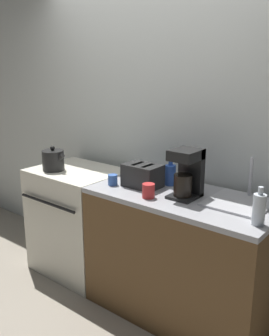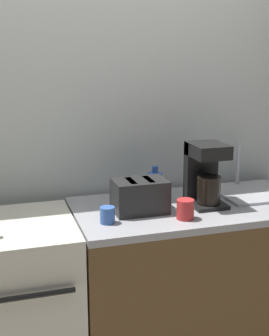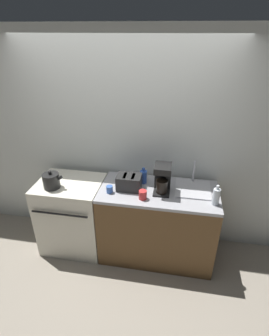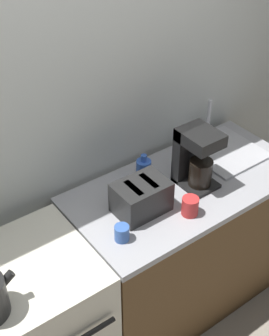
# 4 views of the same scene
# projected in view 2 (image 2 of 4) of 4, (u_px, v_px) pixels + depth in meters

# --- Properties ---
(wall_back) EXTENTS (8.00, 0.05, 2.60)m
(wall_back) POSITION_uv_depth(u_px,v_px,m) (94.00, 130.00, 2.64)
(wall_back) COLOR silver
(wall_back) RESTS_ON ground_plane
(stove) EXTENTS (0.76, 0.65, 0.94)m
(stove) POSITION_uv_depth(u_px,v_px,m) (0.00, 314.00, 2.30)
(stove) COLOR silver
(stove) RESTS_ON ground_plane
(counter_block) EXTENTS (1.33, 0.66, 0.94)m
(counter_block) POSITION_uv_depth(u_px,v_px,m) (195.00, 283.00, 2.62)
(counter_block) COLOR brown
(counter_block) RESTS_ON ground_plane
(toaster) EXTENTS (0.27, 0.19, 0.17)m
(toaster) POSITION_uv_depth(u_px,v_px,m) (140.00, 196.00, 2.37)
(toaster) COLOR black
(toaster) RESTS_ON counter_block
(coffee_maker) EXTENTS (0.18, 0.22, 0.33)m
(coffee_maker) POSITION_uv_depth(u_px,v_px,m) (205.00, 173.00, 2.47)
(coffee_maker) COLOR black
(coffee_maker) RESTS_ON counter_block
(sink_tray) EXTENTS (0.39, 0.40, 0.28)m
(sink_tray) POSITION_uv_depth(u_px,v_px,m) (250.00, 190.00, 2.70)
(sink_tray) COLOR #B7B7BC
(sink_tray) RESTS_ON counter_block
(bottle_blue) EXTENTS (0.08, 0.08, 0.19)m
(bottle_blue) POSITION_uv_depth(u_px,v_px,m) (155.00, 186.00, 2.56)
(bottle_blue) COLOR #2D56B7
(bottle_blue) RESTS_ON counter_block
(cup_red) EXTENTS (0.09, 0.09, 0.10)m
(cup_red) POSITION_uv_depth(u_px,v_px,m) (185.00, 209.00, 2.28)
(cup_red) COLOR red
(cup_red) RESTS_ON counter_block
(cup_blue) EXTENTS (0.07, 0.07, 0.08)m
(cup_blue) POSITION_uv_depth(u_px,v_px,m) (107.00, 215.00, 2.22)
(cup_blue) COLOR #3860B2
(cup_blue) RESTS_ON counter_block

